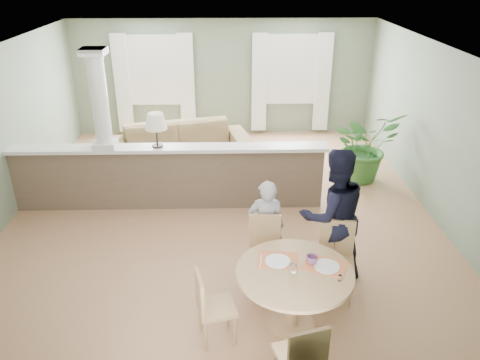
{
  "coord_description": "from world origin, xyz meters",
  "views": [
    {
      "loc": [
        0.12,
        -7.0,
        3.91
      ],
      "look_at": [
        0.27,
        -1.0,
        1.06
      ],
      "focal_mm": 35.0,
      "sensor_mm": 36.0,
      "label": 1
    }
  ],
  "objects_px": {
    "chair_far_man": "(336,256)",
    "man_person": "(333,216)",
    "child_person": "(266,227)",
    "chair_far_boy": "(264,248)",
    "sofa": "(180,146)",
    "houseplant": "(364,146)",
    "dining_table": "(295,283)",
    "chair_near": "(302,357)",
    "chair_side": "(210,304)"
  },
  "relations": [
    {
      "from": "chair_far_man",
      "to": "man_person",
      "type": "bearing_deg",
      "value": 100.1
    },
    {
      "from": "child_person",
      "to": "chair_far_boy",
      "type": "bearing_deg",
      "value": 85.85
    },
    {
      "from": "sofa",
      "to": "houseplant",
      "type": "bearing_deg",
      "value": -25.6
    },
    {
      "from": "chair_far_boy",
      "to": "child_person",
      "type": "xyz_separation_m",
      "value": [
        0.04,
        0.3,
        0.15
      ]
    },
    {
      "from": "chair_far_man",
      "to": "man_person",
      "type": "height_order",
      "value": "man_person"
    },
    {
      "from": "chair_far_boy",
      "to": "chair_far_man",
      "type": "relative_size",
      "value": 0.96
    },
    {
      "from": "houseplant",
      "to": "dining_table",
      "type": "relative_size",
      "value": 1.06
    },
    {
      "from": "chair_near",
      "to": "dining_table",
      "type": "bearing_deg",
      "value": -108.09
    },
    {
      "from": "sofa",
      "to": "chair_far_man",
      "type": "relative_size",
      "value": 2.86
    },
    {
      "from": "sofa",
      "to": "chair_far_man",
      "type": "height_order",
      "value": "chair_far_man"
    },
    {
      "from": "sofa",
      "to": "chair_side",
      "type": "xyz_separation_m",
      "value": [
        0.79,
        -4.97,
        0.07
      ]
    },
    {
      "from": "dining_table",
      "to": "child_person",
      "type": "xyz_separation_m",
      "value": [
        -0.23,
        1.14,
        0.04
      ]
    },
    {
      "from": "chair_side",
      "to": "chair_near",
      "type": "bearing_deg",
      "value": -144.76
    },
    {
      "from": "sofa",
      "to": "chair_near",
      "type": "xyz_separation_m",
      "value": [
        1.68,
        -5.76,
        0.1
      ]
    },
    {
      "from": "sofa",
      "to": "chair_near",
      "type": "distance_m",
      "value": 6.0
    },
    {
      "from": "chair_far_man",
      "to": "houseplant",
      "type": "bearing_deg",
      "value": 80.7
    },
    {
      "from": "houseplant",
      "to": "man_person",
      "type": "xyz_separation_m",
      "value": [
        -1.25,
        -3.04,
        0.23
      ]
    },
    {
      "from": "chair_side",
      "to": "man_person",
      "type": "relative_size",
      "value": 0.48
    },
    {
      "from": "chair_far_man",
      "to": "chair_near",
      "type": "relative_size",
      "value": 1.07
    },
    {
      "from": "chair_near",
      "to": "child_person",
      "type": "xyz_separation_m",
      "value": [
        -0.19,
        2.1,
        0.16
      ]
    },
    {
      "from": "dining_table",
      "to": "man_person",
      "type": "bearing_deg",
      "value": 58.45
    },
    {
      "from": "sofa",
      "to": "child_person",
      "type": "xyz_separation_m",
      "value": [
        1.49,
        -3.65,
        0.26
      ]
    },
    {
      "from": "man_person",
      "to": "child_person",
      "type": "bearing_deg",
      "value": -22.23
    },
    {
      "from": "chair_near",
      "to": "chair_side",
      "type": "height_order",
      "value": "chair_near"
    },
    {
      "from": "dining_table",
      "to": "chair_side",
      "type": "xyz_separation_m",
      "value": [
        -0.94,
        -0.18,
        -0.14
      ]
    },
    {
      "from": "chair_far_man",
      "to": "man_person",
      "type": "xyz_separation_m",
      "value": [
        0.01,
        0.37,
        0.37
      ]
    },
    {
      "from": "chair_far_boy",
      "to": "man_person",
      "type": "distance_m",
      "value": 0.98
    },
    {
      "from": "dining_table",
      "to": "chair_far_boy",
      "type": "bearing_deg",
      "value": 108.17
    },
    {
      "from": "chair_far_boy",
      "to": "chair_far_man",
      "type": "distance_m",
      "value": 0.91
    },
    {
      "from": "dining_table",
      "to": "houseplant",
      "type": "bearing_deg",
      "value": 65.22
    },
    {
      "from": "dining_table",
      "to": "chair_side",
      "type": "distance_m",
      "value": 0.97
    },
    {
      "from": "chair_side",
      "to": "chair_far_man",
      "type": "bearing_deg",
      "value": -76.18
    },
    {
      "from": "chair_near",
      "to": "chair_side",
      "type": "bearing_deg",
      "value": -56.67
    },
    {
      "from": "chair_near",
      "to": "man_person",
      "type": "distance_m",
      "value": 2.1
    },
    {
      "from": "chair_side",
      "to": "man_person",
      "type": "height_order",
      "value": "man_person"
    },
    {
      "from": "chair_far_boy",
      "to": "child_person",
      "type": "relative_size",
      "value": 0.71
    },
    {
      "from": "chair_far_man",
      "to": "chair_side",
      "type": "distance_m",
      "value": 1.73
    },
    {
      "from": "chair_side",
      "to": "child_person",
      "type": "xyz_separation_m",
      "value": [
        0.71,
        1.31,
        0.19
      ]
    },
    {
      "from": "chair_far_man",
      "to": "dining_table",
      "type": "bearing_deg",
      "value": -123.49
    },
    {
      "from": "houseplant",
      "to": "child_person",
      "type": "xyz_separation_m",
      "value": [
        -2.09,
        -2.89,
        -0.02
      ]
    },
    {
      "from": "houseplant",
      "to": "chair_far_boy",
      "type": "bearing_deg",
      "value": -123.8
    },
    {
      "from": "houseplant",
      "to": "chair_far_man",
      "type": "bearing_deg",
      "value": -110.23
    },
    {
      "from": "dining_table",
      "to": "chair_far_boy",
      "type": "distance_m",
      "value": 0.89
    },
    {
      "from": "chair_side",
      "to": "child_person",
      "type": "relative_size",
      "value": 0.66
    },
    {
      "from": "houseplant",
      "to": "chair_near",
      "type": "xyz_separation_m",
      "value": [
        -1.91,
        -4.99,
        -0.18
      ]
    },
    {
      "from": "sofa",
      "to": "chair_near",
      "type": "height_order",
      "value": "chair_near"
    },
    {
      "from": "chair_far_boy",
      "to": "man_person",
      "type": "bearing_deg",
      "value": 13.39
    },
    {
      "from": "chair_far_man",
      "to": "chair_near",
      "type": "xyz_separation_m",
      "value": [
        -0.65,
        -1.58,
        -0.04
      ]
    },
    {
      "from": "sofa",
      "to": "houseplant",
      "type": "distance_m",
      "value": 3.68
    },
    {
      "from": "chair_far_boy",
      "to": "man_person",
      "type": "xyz_separation_m",
      "value": [
        0.88,
        0.15,
        0.39
      ]
    }
  ]
}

